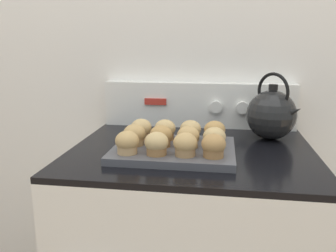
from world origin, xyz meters
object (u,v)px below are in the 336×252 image
muffin_r0_c3 (214,146)px  muffin_r1_c1 (161,136)px  muffin_r1_c2 (188,137)px  muffin_r1_c3 (214,139)px  muffin_pan (174,150)px  muffin_r0_c2 (185,145)px  muffin_r2_c2 (190,131)px  muffin_r1_c0 (134,135)px  tea_kettle (272,114)px  muffin_r0_c0 (127,143)px  muffin_r2_c3 (215,131)px  muffin_r2_c1 (165,130)px  muffin_r2_c0 (141,129)px  muffin_r0_c1 (157,144)px

muffin_r0_c3 → muffin_r1_c1: same height
muffin_r1_c1 → muffin_r1_c2: size_ratio=1.00×
muffin_r1_c3 → muffin_pan: bearing=178.9°
muffin_pan → muffin_r0_c2: size_ratio=5.37×
muffin_r1_c2 → muffin_r1_c3: bearing=-0.9°
muffin_r1_c2 → muffin_r2_c2: 0.08m
muffin_r1_c0 → tea_kettle: size_ratio=0.29×
muffin_pan → muffin_r0_c0: bearing=-145.7°
muffin_r0_c0 → muffin_r1_c0: size_ratio=1.00×
muffin_r2_c3 → tea_kettle: tea_kettle is taller
muffin_r2_c3 → tea_kettle: size_ratio=0.29×
muffin_r0_c3 → muffin_r1_c3: same height
muffin_r0_c0 → muffin_r0_c2: (0.16, 0.00, 0.00)m
muffin_r0_c0 → muffin_r2_c1: (0.08, 0.16, 0.00)m
muffin_r1_c1 → muffin_r2_c1: (-0.00, 0.08, 0.00)m
muffin_r1_c2 → tea_kettle: (0.27, 0.22, 0.04)m
muffin_r2_c2 → muffin_pan: bearing=-117.7°
muffin_pan → muffin_r2_c3: bearing=35.0°
muffin_r0_c0 → tea_kettle: (0.43, 0.30, 0.04)m
muffin_r0_c3 → muffin_r2_c0: same height
muffin_pan → muffin_r0_c3: 0.15m
muffin_r1_c2 → tea_kettle: 0.34m
muffin_pan → muffin_r1_c2: 0.06m
muffin_r1_c0 → muffin_pan: bearing=0.1°
muffin_r0_c0 → muffin_r0_c2: same height
muffin_pan → muffin_r2_c0: muffin_r2_c0 is taller
muffin_r0_c0 → muffin_r2_c2: bearing=44.9°
muffin_r2_c2 → muffin_r1_c0: bearing=-153.7°
muffin_r0_c1 → muffin_r1_c1: size_ratio=1.00×
tea_kettle → muffin_r1_c0: bearing=-153.5°
muffin_r0_c3 → muffin_r2_c2: bearing=115.9°
muffin_r1_c0 → muffin_r2_c2: same height
muffin_r2_c0 → muffin_r2_c2: bearing=1.2°
muffin_r0_c2 → muffin_r1_c3: size_ratio=1.00×
muffin_r1_c1 → muffin_r1_c3: size_ratio=1.00×
muffin_r0_c0 → muffin_r2_c1: same height
muffin_r0_c1 → muffin_r0_c3: same height
muffin_r2_c0 → tea_kettle: size_ratio=0.29×
muffin_r1_c3 → muffin_r2_c3: bearing=90.7°
muffin_r1_c0 → tea_kettle: bearing=26.5°
muffin_r0_c1 → muffin_r1_c2: (0.08, 0.08, 0.00)m
muffin_r0_c0 → muffin_r2_c2: (0.16, 0.16, 0.00)m
muffin_r1_c3 → muffin_r2_c3: size_ratio=1.00×
muffin_r2_c2 → tea_kettle: size_ratio=0.29×
muffin_r0_c0 → muffin_r2_c3: bearing=34.6°
muffin_r1_c2 → muffin_r1_c0: bearing=179.7°
muffin_r1_c3 → muffin_r2_c2: same height
muffin_r2_c1 → tea_kettle: size_ratio=0.29×
muffin_r1_c3 → muffin_r2_c1: bearing=153.1°
muffin_r2_c1 → muffin_r2_c3: (0.16, 0.00, 0.00)m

